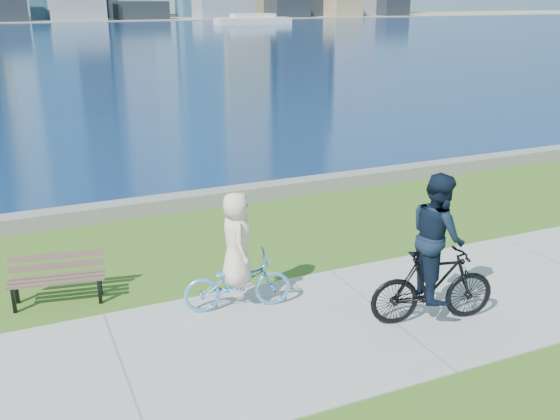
{
  "coord_description": "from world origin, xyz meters",
  "views": [
    {
      "loc": [
        -0.98,
        -7.25,
        4.72
      ],
      "look_at": [
        3.26,
        2.31,
        1.1
      ],
      "focal_mm": 40.0,
      "sensor_mm": 36.0,
      "label": 1
    }
  ],
  "objects": [
    {
      "name": "ground",
      "position": [
        0.0,
        0.0,
        0.0
      ],
      "size": [
        320.0,
        320.0,
        0.0
      ],
      "primitive_type": "plane",
      "color": "#335817",
      "rests_on": "ground"
    },
    {
      "name": "seawall",
      "position": [
        0.0,
        6.2,
        0.17
      ],
      "size": [
        90.0,
        0.5,
        0.35
      ],
      "primitive_type": "cube",
      "color": "slate",
      "rests_on": "ground"
    },
    {
      "name": "park_bench",
      "position": [
        -0.57,
        2.53,
        0.47
      ],
      "size": [
        1.54,
        0.75,
        0.76
      ],
      "rotation": [
        0.0,
        0.0,
        -0.17
      ],
      "color": "black",
      "rests_on": "ground"
    },
    {
      "name": "cyclist_man",
      "position": [
        4.53,
        -0.48,
        1.0
      ],
      "size": [
        0.99,
        2.0,
        2.33
      ],
      "rotation": [
        0.0,
        0.0,
        1.34
      ],
      "color": "black",
      "rests_on": "ground"
    },
    {
      "name": "cyclist_woman",
      "position": [
        1.99,
        1.1,
        0.73
      ],
      "size": [
        0.89,
        1.78,
        1.92
      ],
      "rotation": [
        0.0,
        0.0,
        1.39
      ],
      "color": "#5EAAE4",
      "rests_on": "ground"
    },
    {
      "name": "concrete_path",
      "position": [
        0.0,
        0.0,
        0.01
      ],
      "size": [
        80.0,
        3.5,
        0.02
      ],
      "primitive_type": "cube",
      "color": "gray",
      "rests_on": "ground"
    },
    {
      "name": "bay_water",
      "position": [
        0.0,
        72.0,
        0.0
      ],
      "size": [
        320.0,
        131.0,
        0.01
      ],
      "primitive_type": "cube",
      "color": "#0B234A",
      "rests_on": "ground"
    },
    {
      "name": "ferry_far",
      "position": [
        39.08,
        94.24,
        0.72
      ],
      "size": [
        12.75,
        3.64,
        1.73
      ],
      "color": "silver",
      "rests_on": "ground"
    }
  ]
}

